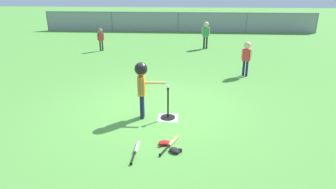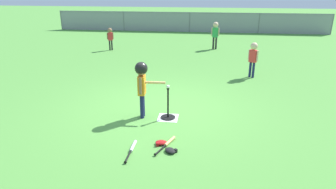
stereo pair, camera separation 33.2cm
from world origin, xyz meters
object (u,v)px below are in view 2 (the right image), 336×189
fielder_deep_center (253,55)px  glove_near_bats (161,143)px  glove_by_plate (171,150)px  batter_child (142,79)px  spare_bat_silver (132,148)px  baseball_on_tee (168,87)px  batting_tee (168,113)px  fielder_deep_left (215,32)px  spare_bat_wood (168,143)px  fielder_near_left (110,36)px

fielder_deep_center → glove_near_bats: size_ratio=4.68×
glove_by_plate → glove_near_bats: (-0.20, 0.25, 0.00)m
batter_child → spare_bat_silver: size_ratio=1.77×
baseball_on_tee → spare_bat_silver: (-0.47, -1.41, -0.70)m
batting_tee → glove_by_plate: batting_tee is taller
batting_tee → baseball_on_tee: bearing=0.0°
batting_tee → glove_by_plate: (0.22, -1.41, -0.08)m
batter_child → fielder_deep_center: batter_child is taller
fielder_deep_center → glove_near_bats: bearing=-116.2°
spare_bat_silver → fielder_deep_left: bearing=79.6°
spare_bat_wood → glove_by_plate: (0.08, -0.26, 0.01)m
baseball_on_tee → glove_near_bats: bearing=-89.1°
spare_bat_wood → glove_near_bats: bearing=-173.4°
spare_bat_wood → glove_near_bats: glove_near_bats is taller
batter_child → glove_by_plate: bearing=-60.8°
fielder_deep_center → spare_bat_wood: bearing=-115.0°
baseball_on_tee → fielder_near_left: 7.43m
batting_tee → fielder_deep_center: (2.22, 3.31, 0.59)m
fielder_deep_center → fielder_deep_left: fielder_deep_left is taller
fielder_deep_center → glove_by_plate: 5.16m
spare_bat_silver → spare_bat_wood: bearing=23.3°
glove_near_bats → fielder_deep_left: bearing=82.4°
batting_tee → spare_bat_wood: size_ratio=1.02×
batting_tee → spare_bat_wood: bearing=-82.9°
baseball_on_tee → batter_child: 0.58m
fielder_deep_center → spare_bat_wood: (-2.07, -4.45, -0.67)m
fielder_deep_center → spare_bat_silver: bearing=-119.7°
batter_child → fielder_near_left: batter_child is taller
fielder_deep_center → glove_near_bats: (-2.20, -4.47, -0.67)m
baseball_on_tee → fielder_deep_center: (2.22, 3.31, -0.02)m
fielder_deep_left → glove_near_bats: fielder_deep_left is taller
spare_bat_silver → glove_near_bats: bearing=27.1°
fielder_near_left → glove_by_plate: (3.58, -8.04, -0.58)m
batter_child → fielder_near_left: bearing=112.8°
batter_child → glove_near_bats: 1.54m
fielder_near_left → glove_near_bats: bearing=-66.6°
glove_by_plate → batting_tee: bearing=99.0°
baseball_on_tee → glove_near_bats: 1.35m
glove_near_bats → batting_tee: bearing=90.9°
fielder_deep_center → batter_child: bearing=-129.9°
baseball_on_tee → batting_tee: bearing=180.0°
batting_tee → fielder_near_left: 7.45m
fielder_near_left → spare_bat_silver: (2.89, -8.04, -0.59)m
batting_tee → spare_bat_wood: 1.16m
fielder_deep_center → glove_near_bats: 5.02m
fielder_deep_left → fielder_near_left: bearing=-170.3°
baseball_on_tee → fielder_near_left: (-3.36, 6.63, -0.11)m
fielder_deep_left → glove_near_bats: size_ratio=5.08×
fielder_deep_center → glove_by_plate: bearing=-112.9°
batter_child → glove_near_bats: batter_child is taller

